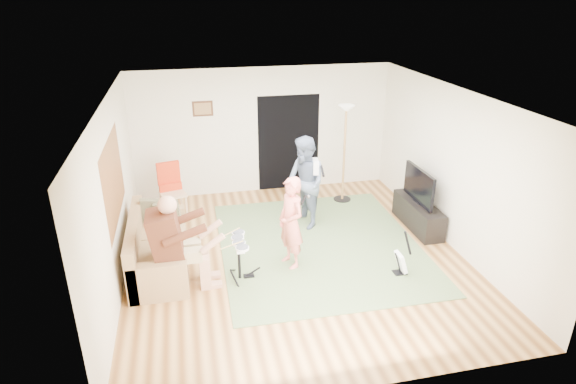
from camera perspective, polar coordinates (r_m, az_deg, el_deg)
The scene contains 19 objects.
floor at distance 8.19m, azimuth 0.88°, elevation -7.60°, with size 6.00×6.00×0.00m, color brown.
walls at distance 7.59m, azimuth 0.94°, elevation 1.19°, with size 5.50×6.00×2.70m, color beige, non-canonical shape.
ceiling at distance 7.20m, azimuth 1.01°, elevation 11.21°, with size 6.00×6.00×0.00m, color white.
window_blinds at distance 7.60m, azimuth -19.98°, elevation 1.40°, with size 2.05×2.05×0.00m, color brown.
doorway at distance 10.56m, azimuth 0.08°, elevation 5.84°, with size 2.10×2.10×0.00m, color black.
picture_frame at distance 10.11m, azimuth -10.08°, elevation 9.70°, with size 0.42×0.03×0.32m, color #3F2314.
area_rug at distance 8.53m, azimuth 3.70°, elevation -6.24°, with size 3.41×3.93×0.02m, color #587145.
sofa at distance 8.06m, azimuth -15.60°, elevation -6.78°, with size 0.86×2.08×0.84m.
drummer at distance 7.33m, azimuth -12.57°, elevation -6.95°, with size 0.97×0.54×1.49m.
drum_kit at distance 7.49m, azimuth -5.80°, elevation -8.18°, with size 0.38×0.69×0.71m.
singer at distance 7.59m, azimuth 0.36°, elevation -3.69°, with size 0.55×0.36×1.52m, color #F17568.
microphone at distance 7.47m, azimuth 1.87°, elevation -0.97°, with size 0.06×0.06×0.24m, color black, non-canonical shape.
guitarist at distance 8.84m, azimuth 2.00°, elevation 1.06°, with size 0.84×0.66×1.73m, color slate.
guitar_held at distance 8.78m, azimuth 3.29°, elevation 3.06°, with size 0.12×0.60×0.26m, color white, non-canonical shape.
guitar_spare at distance 7.82m, azimuth 13.28°, elevation -8.06°, with size 0.27×0.24×0.75m.
torchiere_lamp at distance 9.84m, azimuth 6.78°, elevation 6.53°, with size 0.37×0.37×2.04m.
dining_chair at distance 9.66m, azimuth -13.42°, elevation -0.71°, with size 0.56×0.59×1.08m.
tv_cabinet at distance 9.36m, azimuth 15.16°, elevation -2.61°, with size 0.40×1.40×0.50m, color black.
television at distance 9.10m, azimuth 15.26°, elevation 0.76°, with size 0.06×1.06×0.62m, color black.
Camera 1 is at (-1.65, -6.85, 4.18)m, focal length 30.00 mm.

